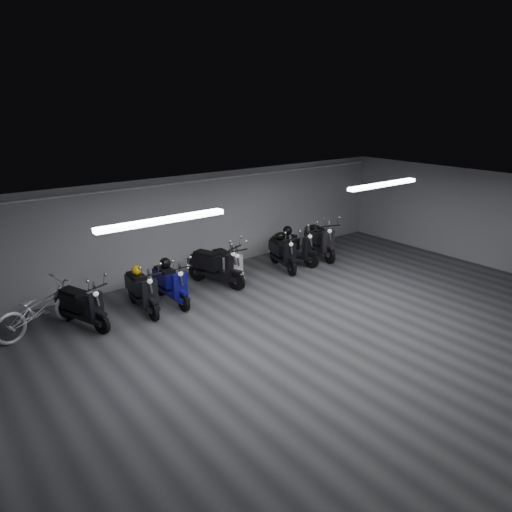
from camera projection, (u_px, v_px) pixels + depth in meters
floor at (321, 334)px, 9.95m from camera, size 14.00×10.00×0.01m
ceiling at (327, 204)px, 9.06m from camera, size 14.00×10.00×0.01m
back_wall at (197, 224)px, 13.27m from camera, size 14.00×0.01×2.80m
right_wall at (495, 221)px, 13.56m from camera, size 0.01×10.00×2.80m
fluor_strip_left at (163, 220)px, 8.10m from camera, size 2.40×0.18×0.08m
fluor_strip_right at (383, 185)px, 11.57m from camera, size 2.40×0.18×0.08m
conduit at (197, 181)px, 12.82m from camera, size 13.60×0.05×0.05m
scooter_0 at (81, 299)px, 10.06m from camera, size 1.15×1.85×1.31m
scooter_3 at (142, 284)px, 10.82m from camera, size 0.69×1.83×1.34m
scooter_4 at (171, 277)px, 11.28m from camera, size 0.60×1.78×1.33m
scooter_5 at (216, 260)px, 12.37m from camera, size 1.29×2.01×1.42m
scooter_6 at (228, 259)px, 12.60m from camera, size 0.70×1.78×1.30m
scooter_7 at (283, 248)px, 13.58m from camera, size 1.04×1.86×1.32m
scooter_8 at (294, 242)px, 14.03m from camera, size 1.05×1.96×1.39m
scooter_9 at (320, 235)px, 14.61m from camera, size 1.20×2.06×1.46m
bicycle at (39, 303)px, 9.88m from camera, size 2.15×1.32×1.31m
helmet_0 at (137, 270)px, 10.93m from camera, size 0.24×0.24×0.24m
helmet_1 at (280, 236)px, 13.71m from camera, size 0.25×0.25×0.25m
helmet_2 at (165, 263)px, 11.37m from camera, size 0.28×0.28×0.28m
helmet_3 at (288, 230)px, 14.09m from camera, size 0.28×0.28×0.28m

